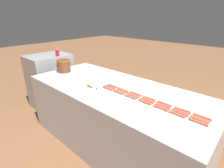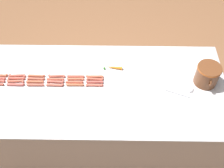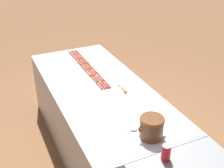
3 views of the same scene
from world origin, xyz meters
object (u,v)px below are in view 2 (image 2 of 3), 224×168
(hot_dog_20, at_px, (95,82))
(carrot, at_px, (113,67))
(hot_dog_2, at_px, (17,76))
(hot_dog_5, at_px, (76,76))
(hot_dog_13, at_px, (95,79))
(bean_pot, at_px, (208,74))
(hot_dog_23, at_px, (16,84))
(hot_dog_25, at_px, (55,85))
(hot_dog_26, at_px, (75,85))
(hot_dog_19, at_px, (75,82))
(hot_dog_24, at_px, (35,84))
(hot_dog_18, at_px, (55,82))
(hot_dog_17, at_px, (35,82))
(hot_dog_4, at_px, (57,76))
(hot_dog_9, at_px, (16,78))
(hot_dog_10, at_px, (36,79))
(hot_dog_12, at_px, (75,79))
(serving_spoon, at_px, (186,91))
(hot_dog_16, at_px, (15,81))
(hot_dog_27, at_px, (94,85))
(hot_dog_6, at_px, (95,77))
(hot_dog_3, at_px, (36,76))

(hot_dog_20, height_order, carrot, carrot)
(hot_dog_2, distance_m, hot_dog_5, 0.55)
(hot_dog_13, height_order, bean_pot, bean_pot)
(hot_dog_23, xyz_separation_m, hot_dog_25, (0.00, 0.36, 0.00))
(hot_dog_20, relative_size, hot_dog_26, 1.00)
(hot_dog_19, distance_m, bean_pot, 1.20)
(hot_dog_5, xyz_separation_m, hot_dog_24, (0.10, -0.36, 0.00))
(hot_dog_5, relative_size, hot_dog_20, 1.00)
(hot_dog_13, height_order, hot_dog_18, same)
(hot_dog_17, bearing_deg, hot_dog_4, 110.52)
(hot_dog_9, xyz_separation_m, bean_pot, (0.01, 1.74, 0.10))
(hot_dog_10, xyz_separation_m, hot_dog_19, (0.03, 0.36, 0.00))
(hot_dog_12, xyz_separation_m, hot_dog_13, (-0.00, 0.18, 0.00))
(hot_dog_24, bearing_deg, hot_dog_19, 95.34)
(hot_dog_25, height_order, serving_spoon, hot_dog_25)
(hot_dog_16, height_order, hot_dog_27, same)
(hot_dog_2, xyz_separation_m, hot_dog_19, (0.07, 0.54, 0.00))
(hot_dog_25, xyz_separation_m, serving_spoon, (0.05, 1.18, -0.00))
(hot_dog_19, bearing_deg, hot_dog_27, 80.05)
(hot_dog_20, height_order, hot_dog_23, same)
(hot_dog_24, height_order, hot_dog_25, same)
(hot_dog_16, height_order, bean_pot, bean_pot)
(hot_dog_13, bearing_deg, hot_dog_16, -87.22)
(hot_dog_6, distance_m, hot_dog_24, 0.55)
(hot_dog_20, distance_m, hot_dog_26, 0.18)
(hot_dog_19, bearing_deg, carrot, 117.68)
(serving_spoon, bearing_deg, hot_dog_5, -98.51)
(hot_dog_4, bearing_deg, carrot, 102.14)
(hot_dog_6, height_order, carrot, carrot)
(hot_dog_20, distance_m, hot_dog_27, 0.04)
(hot_dog_12, relative_size, hot_dog_16, 1.00)
(hot_dog_26, xyz_separation_m, serving_spoon, (0.05, 1.00, -0.00))
(hot_dog_20, bearing_deg, hot_dog_12, -100.62)
(hot_dog_12, distance_m, bean_pot, 1.19)
(hot_dog_12, xyz_separation_m, hot_dog_25, (0.07, -0.18, 0.00))
(hot_dog_4, height_order, carrot, carrot)
(hot_dog_9, bearing_deg, hot_dog_20, 87.41)
(hot_dog_2, relative_size, serving_spoon, 0.62)
(hot_dog_3, xyz_separation_m, hot_dog_24, (0.10, 0.01, 0.00))
(hot_dog_19, bearing_deg, hot_dog_13, 101.57)
(hot_dog_12, bearing_deg, hot_dog_10, -89.42)
(hot_dog_2, relative_size, hot_dog_20, 1.00)
(hot_dog_6, bearing_deg, hot_dog_17, -82.68)
(hot_dog_20, bearing_deg, hot_dog_25, -83.96)
(hot_dog_13, relative_size, hot_dog_17, 1.00)
(hot_dog_27, distance_m, serving_spoon, 0.83)
(hot_dog_20, height_order, hot_dog_26, same)
(hot_dog_23, bearing_deg, hot_dog_26, 90.24)
(hot_dog_5, bearing_deg, hot_dog_27, 60.47)
(hot_dog_20, xyz_separation_m, hot_dog_27, (0.04, -0.00, 0.00))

